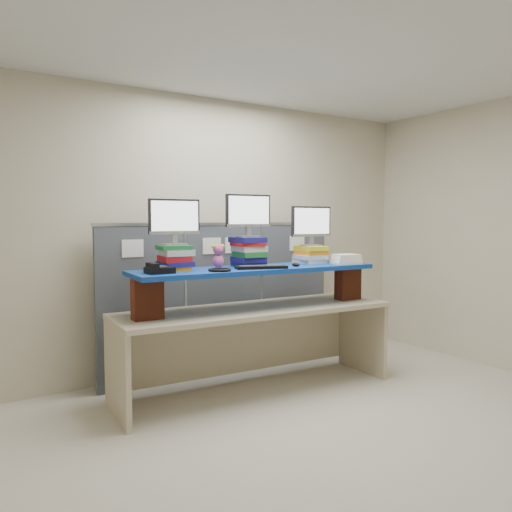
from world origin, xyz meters
TOP-DOWN VIEW (x-y plane):
  - room at (0.00, 0.00)m, footprint 5.00×4.00m
  - cubicle_partition at (-0.00, 1.78)m, footprint 2.60×0.06m
  - desk at (-0.04, 1.11)m, footprint 2.57×0.87m
  - brick_pier_left at (-1.05, 1.11)m, footprint 0.24×0.14m
  - brick_pier_right at (0.97, 1.01)m, footprint 0.24×0.14m
  - blue_board at (-0.04, 1.11)m, footprint 2.27×0.67m
  - book_stack_left at (-0.75, 1.26)m, footprint 0.29×0.30m
  - book_stack_center at (-0.05, 1.23)m, footprint 0.28×0.31m
  - book_stack_right at (0.65, 1.20)m, footprint 0.27×0.31m
  - monitor_left at (-0.75, 1.26)m, footprint 0.44×0.13m
  - monitor_center at (-0.05, 1.23)m, footprint 0.44×0.13m
  - monitor_right at (0.65, 1.19)m, footprint 0.44×0.13m
  - keyboard at (-0.07, 0.97)m, footprint 0.47×0.28m
  - mouse at (0.31, 0.98)m, footprint 0.09×0.11m
  - desk_phone at (-0.96, 1.08)m, footprint 0.20×0.18m
  - headset at (-0.47, 0.98)m, footprint 0.22×0.22m
  - plush_toy at (-0.35, 1.23)m, footprint 0.12×0.09m
  - binder_stack at (0.88, 0.94)m, footprint 0.29×0.25m

SIDE VIEW (x-z plane):
  - desk at x=-0.04m, z-range 0.23..1.00m
  - cubicle_partition at x=0.00m, z-range 0.00..1.53m
  - brick_pier_left at x=-1.05m, z-range 0.77..1.09m
  - brick_pier_right at x=0.97m, z-range 0.77..1.09m
  - blue_board at x=-0.04m, z-range 1.09..1.14m
  - headset at x=-0.47m, z-range 1.14..1.16m
  - keyboard at x=-0.07m, z-range 1.13..1.16m
  - mouse at x=0.31m, z-range 1.14..1.17m
  - desk_phone at x=-0.96m, z-range 1.12..1.21m
  - binder_stack at x=0.88m, z-range 1.13..1.22m
  - book_stack_right at x=0.65m, z-range 1.14..1.30m
  - book_stack_left at x=-0.75m, z-range 1.14..1.35m
  - plush_toy at x=-0.35m, z-range 1.14..1.35m
  - book_stack_center at x=-0.05m, z-range 1.14..1.40m
  - room at x=0.00m, z-range 0.00..2.80m
  - monitor_right at x=0.65m, z-range 1.33..1.71m
  - monitor_left at x=-0.75m, z-range 1.37..1.76m
  - monitor_center at x=-0.05m, z-range 1.43..1.81m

